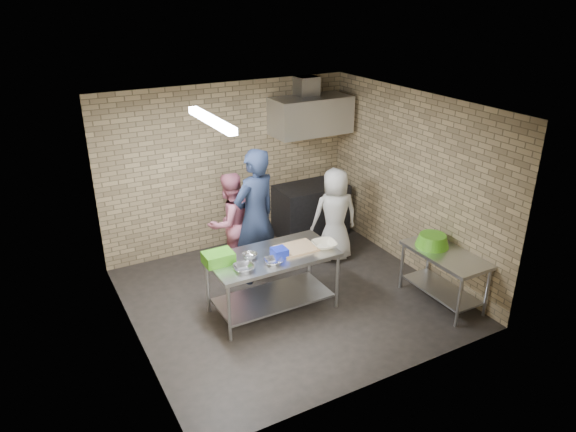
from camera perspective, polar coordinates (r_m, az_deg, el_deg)
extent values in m
plane|color=black|center=(7.55, 0.07, -8.71)|extent=(4.20, 4.20, 0.00)
plane|color=black|center=(6.52, 0.08, 11.79)|extent=(4.20, 4.20, 0.00)
cube|color=tan|center=(8.62, -6.38, 5.28)|extent=(4.20, 0.06, 2.70)
cube|color=tan|center=(5.44, 10.36, -6.39)|extent=(4.20, 0.06, 2.70)
cube|color=tan|center=(6.28, -16.99, -2.82)|extent=(0.06, 4.00, 2.70)
cube|color=tan|center=(8.08, 13.25, 3.53)|extent=(0.06, 4.00, 2.70)
cube|color=silver|center=(7.08, -1.64, -7.16)|extent=(1.66, 0.83, 0.83)
cube|color=silver|center=(7.57, 16.33, -6.36)|extent=(0.60, 1.20, 0.75)
cube|color=black|center=(9.21, 2.47, 0.65)|extent=(1.20, 0.70, 0.90)
cube|color=silver|center=(8.75, 2.49, 10.78)|extent=(1.30, 0.60, 0.60)
cube|color=#A5A8AD|center=(8.79, 2.02, 13.83)|extent=(0.35, 0.30, 0.30)
cube|color=#3F2B19|center=(9.10, 3.48, 10.09)|extent=(0.80, 0.20, 0.04)
cube|color=white|center=(6.13, -8.27, 10.20)|extent=(0.10, 1.25, 0.08)
cube|color=#3D951B|center=(6.69, -7.52, -4.50)|extent=(0.37, 0.28, 0.15)
cube|color=#1829B6|center=(6.79, -0.93, -3.97)|extent=(0.18, 0.18, 0.12)
cube|color=tan|center=(7.00, 0.94, -3.50)|extent=(0.51, 0.39, 0.03)
imported|color=#B2B4B9|center=(6.51, -4.81, -5.61)|extent=(0.30, 0.30, 0.06)
imported|color=#A9ACB0|center=(6.79, -4.14, -4.33)|extent=(0.23, 0.23, 0.06)
imported|color=silver|center=(6.65, -1.58, -4.91)|extent=(0.27, 0.27, 0.06)
imported|color=beige|center=(7.05, 3.94, -3.11)|extent=(0.36, 0.36, 0.08)
cylinder|color=#B22619|center=(8.95, 2.12, 10.61)|extent=(0.07, 0.07, 0.18)
cylinder|color=green|center=(9.16, 4.31, 10.77)|extent=(0.06, 0.06, 0.15)
imported|color=#161C37|center=(7.56, -3.55, -0.08)|extent=(0.84, 0.67, 2.01)
imported|color=#CA6A83|center=(7.96, -6.28, -0.72)|extent=(0.88, 0.76, 1.55)
imported|color=white|center=(8.27, 5.06, 0.10)|extent=(0.82, 0.63, 1.51)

